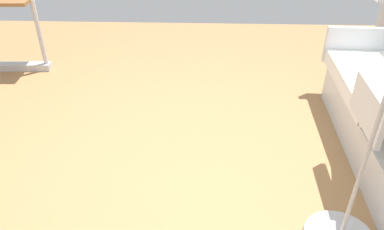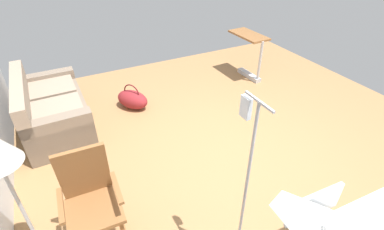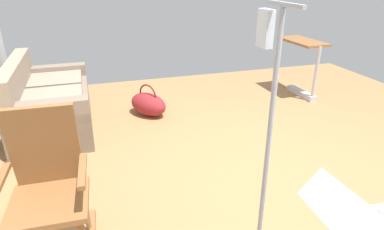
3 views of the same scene
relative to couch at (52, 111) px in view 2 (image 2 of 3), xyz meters
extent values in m
plane|color=#9E7247|center=(-1.71, -2.04, -0.31)|extent=(6.64, 6.64, 0.00)
cube|color=silver|center=(-3.13, -1.86, 0.32)|extent=(0.06, 0.56, 0.28)
cube|color=#7D6C5C|center=(0.00, -0.03, -0.08)|extent=(1.61, 0.88, 0.45)
cube|color=gray|center=(-0.37, -0.08, 0.18)|extent=(0.68, 0.66, 0.10)
cube|color=gray|center=(0.37, -0.07, 0.18)|extent=(0.68, 0.66, 0.10)
cube|color=gray|center=(0.00, 0.31, 0.34)|extent=(1.60, 0.19, 0.40)
cube|color=#7D6C5C|center=(-0.71, -0.04, -0.01)|extent=(0.19, 0.85, 0.60)
cube|color=#7D6C5C|center=(0.71, -0.02, -0.01)|extent=(0.19, 0.85, 0.60)
cylinder|color=brown|center=(-2.02, -0.39, -0.06)|extent=(0.04, 0.04, 0.40)
cylinder|color=brown|center=(-2.01, -0.01, -0.06)|extent=(0.04, 0.04, 0.40)
cube|color=brown|center=(-2.20, -0.19, 0.14)|extent=(0.48, 0.50, 0.04)
cube|color=brown|center=(-2.00, -0.20, 0.44)|extent=(0.14, 0.44, 0.60)
cube|color=brown|center=(-2.23, -0.42, 0.36)|extent=(0.39, 0.06, 0.03)
cube|color=brown|center=(-2.21, 0.04, 0.36)|extent=(0.39, 0.06, 0.03)
cylinder|color=#B2B5BA|center=(-2.11, 0.32, 0.30)|extent=(0.03, 0.03, 1.15)
cube|color=#B2B5BA|center=(0.08, -3.63, -0.27)|extent=(0.60, 0.14, 0.08)
cylinder|color=black|center=(-0.18, -3.64, -0.28)|extent=(0.07, 0.07, 0.06)
cylinder|color=black|center=(0.34, -3.62, -0.28)|extent=(0.07, 0.07, 0.06)
cylinder|color=#B2B5BA|center=(-0.18, -3.64, 0.14)|extent=(0.05, 0.05, 0.74)
cube|color=brown|center=(0.22, -3.62, 0.51)|extent=(0.81, 0.43, 0.04)
ellipsoid|color=maroon|center=(0.04, -1.21, -0.16)|extent=(0.64, 0.59, 0.30)
torus|color=maroon|center=(0.04, -1.21, -0.03)|extent=(0.26, 0.19, 0.30)
cylinder|color=#B2B5BA|center=(-2.91, -1.28, 0.55)|extent=(0.02, 0.02, 1.65)
cube|color=#B2B5BA|center=(-2.91, -1.28, 1.37)|extent=(0.28, 0.02, 0.02)
cube|color=white|center=(-2.79, -1.28, 1.26)|extent=(0.09, 0.04, 0.16)
camera|label=1|loc=(-2.04, 0.29, 1.62)|focal=34.80mm
camera|label=2|loc=(-4.07, -0.22, 2.30)|focal=26.87mm
camera|label=3|loc=(-4.07, -0.56, 1.49)|focal=30.86mm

